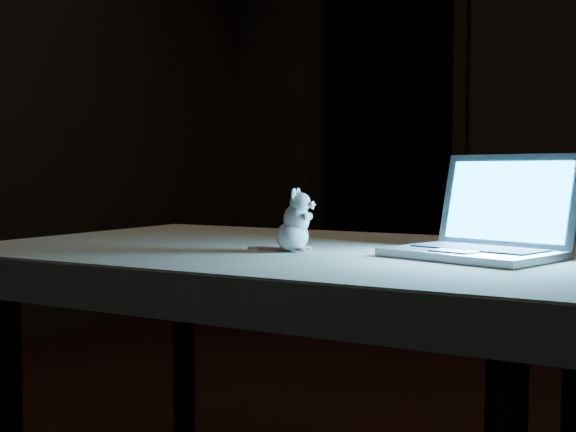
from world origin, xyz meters
The scene contains 6 objects.
back_wall centered at (0.00, 2.50, 1.30)m, with size 4.50×0.04×2.60m, color black.
doorway centered at (-1.10, 2.50, 1.06)m, with size 1.06×0.36×2.13m, color black, non-canonical shape.
table centered at (0.08, -0.41, 0.35)m, with size 1.31×0.84×0.70m, color black, non-canonical shape.
tablecloth centered at (0.17, -0.47, 0.67)m, with size 1.39×0.93×0.08m, color beige, non-canonical shape.
laptop centered at (0.50, -0.41, 0.81)m, with size 0.31×0.27×0.21m, color #B5B5BA, non-canonical shape.
plush_mouse centered at (0.14, -0.50, 0.78)m, with size 0.10×0.10×0.13m, color silver, non-canonical shape.
Camera 1 is at (1.02, -1.87, 0.88)m, focal length 48.00 mm.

